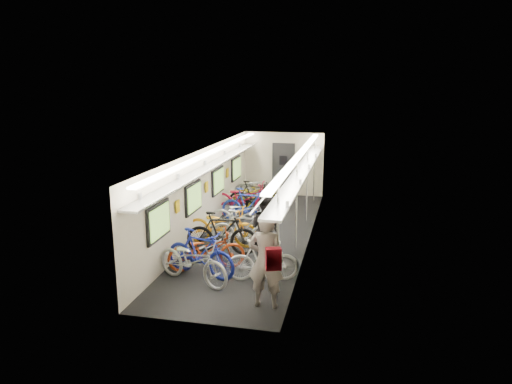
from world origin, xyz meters
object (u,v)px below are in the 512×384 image
at_px(bicycle_1, 200,253).
at_px(backpack, 273,259).
at_px(passenger_near, 266,261).
at_px(bicycle_0, 193,261).
at_px(passenger_mid, 266,229).

bearing_deg(bicycle_1, backpack, -116.50).
relative_size(passenger_near, backpack, 4.87).
distance_m(bicycle_0, backpack, 2.61).
height_order(passenger_mid, backpack, passenger_mid).
relative_size(bicycle_1, passenger_near, 0.96).
bearing_deg(passenger_near, backpack, 108.92).
distance_m(bicycle_0, passenger_near, 1.91).
relative_size(passenger_near, passenger_mid, 1.10).
bearing_deg(passenger_mid, bicycle_1, 70.19).
bearing_deg(passenger_near, bicycle_0, -24.09).
relative_size(bicycle_0, passenger_mid, 1.13).
bearing_deg(backpack, passenger_near, 91.45).
relative_size(bicycle_0, backpack, 4.98).
height_order(bicycle_1, passenger_near, passenger_near).
height_order(bicycle_1, passenger_mid, passenger_mid).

